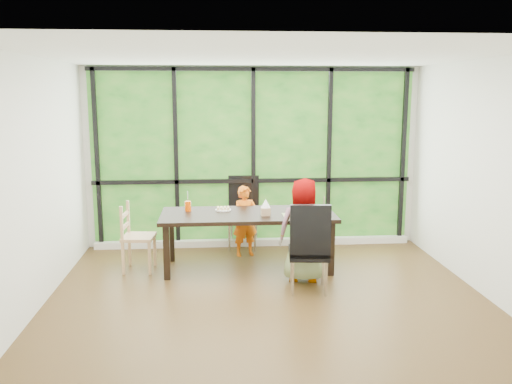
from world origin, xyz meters
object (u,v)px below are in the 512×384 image
(child_older, at_px, (305,230))
(chair_window_leather, at_px, (243,213))
(white_mug, at_px, (325,208))
(tissue_box, at_px, (266,211))
(green_cup, at_px, (324,212))
(dining_table, at_px, (248,241))
(plate_near, at_px, (298,215))
(child_toddler, at_px, (245,221))
(orange_cup, at_px, (188,206))
(chair_interior_leather, at_px, (309,247))
(plate_far, at_px, (223,210))
(chair_end_beech, at_px, (139,237))

(child_older, bearing_deg, chair_window_leather, -53.71)
(white_mug, height_order, tissue_box, tissue_box)
(green_cup, bearing_deg, white_mug, 74.86)
(chair_window_leather, height_order, tissue_box, chair_window_leather)
(dining_table, bearing_deg, plate_near, -18.25)
(chair_window_leather, relative_size, plate_near, 5.01)
(child_toddler, bearing_deg, orange_cup, -170.51)
(child_older, bearing_deg, child_toddler, -47.68)
(green_cup, bearing_deg, tissue_box, 168.89)
(child_older, bearing_deg, plate_near, -72.89)
(child_toddler, bearing_deg, plate_near, -66.79)
(child_older, distance_m, white_mug, 0.70)
(dining_table, distance_m, green_cup, 1.09)
(chair_window_leather, distance_m, chair_interior_leather, 1.94)
(chair_window_leather, xyz_separation_m, tissue_box, (0.24, -1.07, 0.26))
(plate_near, bearing_deg, green_cup, -13.94)
(dining_table, relative_size, chair_interior_leather, 2.11)
(plate_far, relative_size, green_cup, 1.69)
(green_cup, bearing_deg, chair_interior_leather, -115.88)
(orange_cup, bearing_deg, plate_near, -15.93)
(dining_table, bearing_deg, orange_cup, 165.98)
(dining_table, xyz_separation_m, child_older, (0.67, -0.54, 0.27))
(child_older, relative_size, white_mug, 16.50)
(chair_window_leather, height_order, plate_far, chair_window_leather)
(child_toddler, bearing_deg, plate_far, -146.36)
(chair_window_leather, xyz_separation_m, chair_end_beech, (-1.42, -0.91, -0.09))
(child_toddler, xyz_separation_m, child_older, (0.67, -1.11, 0.14))
(chair_end_beech, height_order, child_older, child_older)
(white_mug, xyz_separation_m, tissue_box, (-0.82, -0.18, 0.01))
(green_cup, bearing_deg, chair_window_leather, 128.54)
(child_older, xyz_separation_m, plate_far, (-0.99, 0.73, 0.11))
(white_mug, bearing_deg, child_toddler, 152.73)
(dining_table, xyz_separation_m, tissue_box, (0.22, -0.15, 0.43))
(chair_end_beech, relative_size, plate_near, 4.17)
(chair_end_beech, height_order, plate_far, chair_end_beech)
(orange_cup, distance_m, tissue_box, 1.07)
(dining_table, height_order, orange_cup, orange_cup)
(chair_end_beech, xyz_separation_m, green_cup, (2.39, -0.31, 0.36))
(white_mug, relative_size, tissue_box, 0.65)
(plate_near, bearing_deg, orange_cup, 164.07)
(dining_table, relative_size, child_toddler, 2.25)
(chair_interior_leather, xyz_separation_m, child_toddler, (-0.66, 1.47, -0.03))
(plate_near, relative_size, green_cup, 1.70)
(child_toddler, bearing_deg, white_mug, -43.21)
(child_toddler, bearing_deg, chair_end_beech, -174.69)
(chair_window_leather, height_order, green_cup, chair_window_leather)
(chair_interior_leather, relative_size, child_older, 0.84)
(chair_end_beech, bearing_deg, chair_window_leather, -52.80)
(child_older, bearing_deg, dining_table, -27.43)
(plate_far, bearing_deg, chair_window_leather, 67.24)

